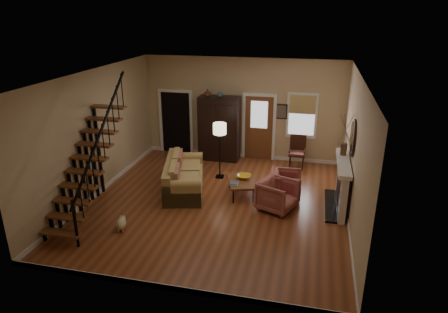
% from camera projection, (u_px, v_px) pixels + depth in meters
% --- Properties ---
extents(room, '(7.00, 7.33, 3.30)m').
position_uv_depth(room, '(217.00, 127.00, 11.49)').
color(room, brown).
rests_on(room, ground).
extents(staircase, '(0.94, 2.80, 3.20)m').
position_uv_depth(staircase, '(85.00, 153.00, 9.17)').
color(staircase, brown).
rests_on(staircase, ground).
extents(fireplace, '(0.33, 1.95, 2.30)m').
position_uv_depth(fireplace, '(344.00, 180.00, 9.85)').
color(fireplace, black).
rests_on(fireplace, ground).
extents(armoire, '(1.30, 0.60, 2.10)m').
position_uv_depth(armoire, '(219.00, 129.00, 12.97)').
color(armoire, black).
rests_on(armoire, ground).
extents(vase_a, '(0.24, 0.24, 0.25)m').
position_uv_depth(vase_a, '(208.00, 93.00, 12.54)').
color(vase_a, '#4C2619').
rests_on(vase_a, armoire).
extents(vase_b, '(0.20, 0.20, 0.21)m').
position_uv_depth(vase_b, '(220.00, 94.00, 12.47)').
color(vase_b, '#334C60').
rests_on(vase_b, armoire).
extents(sofa, '(1.52, 2.43, 0.84)m').
position_uv_depth(sofa, '(184.00, 176.00, 10.92)').
color(sofa, '#AA8A4D').
rests_on(sofa, ground).
extents(coffee_table, '(0.96, 1.25, 0.42)m').
position_uv_depth(coffee_table, '(241.00, 187.00, 10.71)').
color(coffee_table, brown).
rests_on(coffee_table, ground).
extents(bowl, '(0.38, 0.38, 0.09)m').
position_uv_depth(bowl, '(244.00, 177.00, 10.75)').
color(bowl, gold).
rests_on(bowl, coffee_table).
extents(books, '(0.20, 0.28, 0.05)m').
position_uv_depth(books, '(234.00, 183.00, 10.38)').
color(books, beige).
rests_on(books, coffee_table).
extents(armchair_left, '(1.09, 1.08, 0.77)m').
position_uv_depth(armchair_left, '(277.00, 195.00, 9.87)').
color(armchair_left, maroon).
rests_on(armchair_left, ground).
extents(armchair_right, '(0.84, 0.82, 0.73)m').
position_uv_depth(armchair_right, '(286.00, 185.00, 10.52)').
color(armchair_right, maroon).
rests_on(armchair_right, ground).
extents(floor_lamp, '(0.42, 0.42, 1.66)m').
position_uv_depth(floor_lamp, '(220.00, 151.00, 11.60)').
color(floor_lamp, black).
rests_on(floor_lamp, ground).
extents(side_chair, '(0.54, 0.54, 1.02)m').
position_uv_depth(side_chair, '(297.00, 152.00, 12.44)').
color(side_chair, '#371C11').
rests_on(side_chair, ground).
extents(dog, '(0.33, 0.44, 0.29)m').
position_uv_depth(dog, '(121.00, 224.00, 9.02)').
color(dog, beige).
rests_on(dog, ground).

